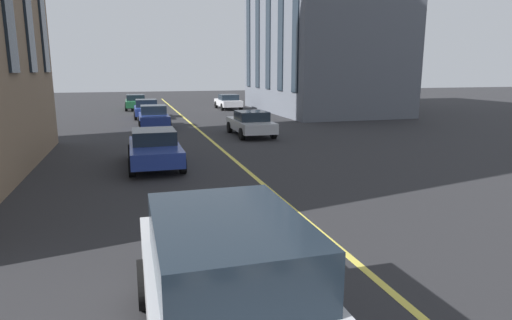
# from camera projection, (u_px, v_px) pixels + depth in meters

# --- Properties ---
(lane_centre_line) EXTENTS (80.00, 0.16, 0.01)m
(lane_centre_line) POSITION_uv_depth(u_px,v_px,m) (234.00, 159.00, 17.69)
(lane_centre_line) COLOR #D8C64C
(lane_centre_line) RESTS_ON ground_plane
(car_blue_parked_b) EXTENTS (3.90, 1.89, 1.40)m
(car_blue_parked_b) POSITION_uv_depth(u_px,v_px,m) (154.00, 117.00, 27.36)
(car_blue_parked_b) COLOR navy
(car_blue_parked_b) RESTS_ON ground_plane
(car_blue_mid) EXTENTS (3.90, 1.89, 1.40)m
(car_blue_mid) POSITION_uv_depth(u_px,v_px,m) (146.00, 109.00, 32.90)
(car_blue_mid) COLOR navy
(car_blue_mid) RESTS_ON ground_plane
(car_silver_near) EXTENTS (4.40, 1.95, 1.37)m
(car_silver_near) POSITION_uv_depth(u_px,v_px,m) (251.00, 123.00, 23.98)
(car_silver_near) COLOR #B7BABF
(car_silver_near) RESTS_ON ground_plane
(car_white_far) EXTENTS (4.40, 1.95, 1.37)m
(car_white_far) POSITION_uv_depth(u_px,v_px,m) (228.00, 102.00, 40.44)
(car_white_far) COLOR silver
(car_white_far) RESTS_ON ground_plane
(car_blue_oncoming) EXTENTS (4.40, 1.95, 1.37)m
(car_blue_oncoming) POSITION_uv_depth(u_px,v_px,m) (155.00, 148.00, 16.34)
(car_blue_oncoming) COLOR navy
(car_blue_oncoming) RESTS_ON ground_plane
(car_silver_trailing) EXTENTS (4.70, 2.14, 1.88)m
(car_silver_trailing) POSITION_uv_depth(u_px,v_px,m) (229.00, 288.00, 5.27)
(car_silver_trailing) COLOR #B7BABF
(car_silver_trailing) RESTS_ON ground_plane
(car_green_parked_a) EXTENTS (4.40, 1.95, 1.37)m
(car_green_parked_a) POSITION_uv_depth(u_px,v_px,m) (136.00, 102.00, 39.86)
(car_green_parked_a) COLOR #1E6038
(car_green_parked_a) RESTS_ON ground_plane
(building_right_near) EXTENTS (15.67, 9.47, 14.31)m
(building_right_near) POSITION_uv_depth(u_px,v_px,m) (320.00, 28.00, 37.20)
(building_right_near) COLOR #565B66
(building_right_near) RESTS_ON ground_plane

